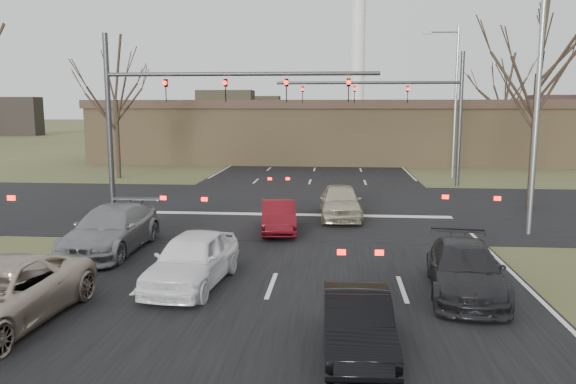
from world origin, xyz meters
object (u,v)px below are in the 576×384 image
object	(u,v)px
mast_arm_far	(413,103)
car_black_hatch	(357,324)
streetlight_right_near	(533,85)
streetlight_right_far	(453,94)
building	(341,131)
car_charcoal_sedan	(465,270)
car_white_sedan	(192,259)
car_grey_ahead	(111,229)
car_red_ahead	(279,216)
mast_arm_near	(180,100)
car_silver_ahead	(340,202)

from	to	relation	value
mast_arm_far	car_black_hatch	world-z (taller)	mast_arm_far
streetlight_right_near	car_black_hatch	world-z (taller)	streetlight_right_near
streetlight_right_near	streetlight_right_far	world-z (taller)	same
building	car_black_hatch	xyz separation A→B (m)	(0.17, -38.97, -2.05)
car_charcoal_sedan	streetlight_right_far	bearing A→B (deg)	85.97
streetlight_right_near	car_white_sedan	world-z (taller)	streetlight_right_near
car_grey_ahead	car_white_sedan	bearing A→B (deg)	-41.58
mast_arm_far	car_red_ahead	world-z (taller)	mast_arm_far
building	car_charcoal_sedan	xyz separation A→B (m)	(3.07, -35.15, -2.01)
mast_arm_near	streetlight_right_far	world-z (taller)	streetlight_right_far
car_silver_ahead	car_black_hatch	bearing A→B (deg)	-91.37
car_red_ahead	car_charcoal_sedan	bearing A→B (deg)	-57.47
car_black_hatch	car_silver_ahead	size ratio (longest dim) A/B	0.86
streetlight_right_near	car_grey_ahead	xyz separation A→B (m)	(-14.61, -3.76, -4.84)
mast_arm_near	car_black_hatch	distance (m)	16.43
mast_arm_near	car_charcoal_sedan	distance (m)	15.12
streetlight_right_near	car_grey_ahead	world-z (taller)	streetlight_right_near
car_white_sedan	car_charcoal_sedan	bearing A→B (deg)	4.91
mast_arm_near	car_grey_ahead	bearing A→B (deg)	-94.69
streetlight_right_far	car_charcoal_sedan	distance (m)	25.02
streetlight_right_near	car_black_hatch	size ratio (longest dim) A/B	2.69
car_black_hatch	car_charcoal_sedan	world-z (taller)	car_charcoal_sedan
car_white_sedan	car_grey_ahead	distance (m)	4.91
streetlight_right_near	car_grey_ahead	size ratio (longest dim) A/B	1.95
car_silver_ahead	streetlight_right_far	bearing A→B (deg)	60.29
mast_arm_near	car_black_hatch	xyz separation A→B (m)	(7.40, -13.97, -4.46)
building	mast_arm_near	world-z (taller)	mast_arm_near
streetlight_right_near	car_grey_ahead	bearing A→B (deg)	-165.56
car_black_hatch	car_charcoal_sedan	bearing A→B (deg)	50.80
car_charcoal_sedan	car_grey_ahead	distance (m)	11.37
car_grey_ahead	car_red_ahead	size ratio (longest dim) A/B	1.40
car_black_hatch	car_grey_ahead	world-z (taller)	car_grey_ahead
car_red_ahead	mast_arm_near	bearing A→B (deg)	137.96
streetlight_right_far	car_charcoal_sedan	xyz separation A→B (m)	(-4.25, -24.15, -4.93)
building	car_silver_ahead	distance (m)	25.57
car_white_sedan	car_red_ahead	xyz separation A→B (m)	(1.65, 6.72, -0.12)
car_black_hatch	mast_arm_far	bearing A→B (deg)	78.52
car_black_hatch	car_red_ahead	xyz separation A→B (m)	(-2.67, 10.63, -0.01)
building	car_grey_ahead	size ratio (longest dim) A/B	8.25
car_white_sedan	car_silver_ahead	distance (m)	10.38
mast_arm_near	car_white_sedan	xyz separation A→B (m)	(3.08, -10.07, -4.35)
streetlight_right_far	car_silver_ahead	bearing A→B (deg)	-117.14
mast_arm_far	car_charcoal_sedan	world-z (taller)	mast_arm_far
building	mast_arm_far	size ratio (longest dim) A/B	3.81
streetlight_right_near	streetlight_right_far	distance (m)	17.01
streetlight_right_far	car_grey_ahead	world-z (taller)	streetlight_right_far
mast_arm_near	mast_arm_far	bearing A→B (deg)	41.22
mast_arm_far	car_grey_ahead	size ratio (longest dim) A/B	2.16
car_black_hatch	car_red_ahead	size ratio (longest dim) A/B	1.02
car_white_sedan	car_black_hatch	bearing A→B (deg)	-36.53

